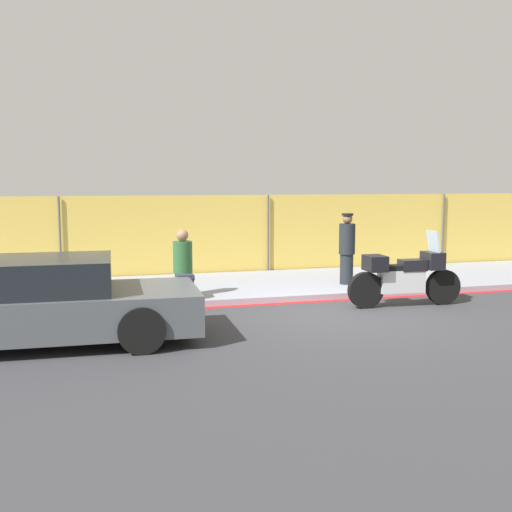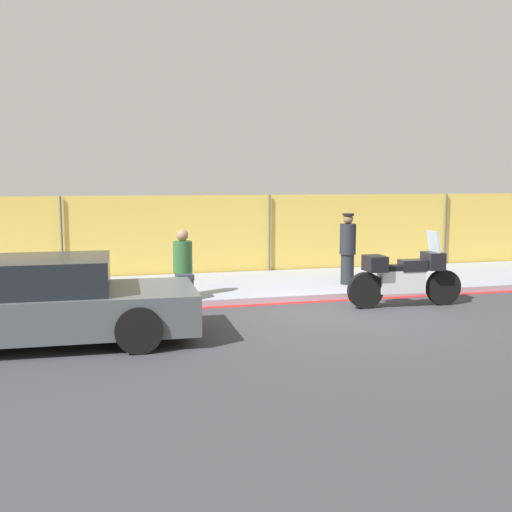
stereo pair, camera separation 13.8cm
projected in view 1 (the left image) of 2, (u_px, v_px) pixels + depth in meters
The scene contains 9 objects.
ground_plane at pixel (341, 314), 11.15m from camera, with size 120.00×120.00×0.00m, color #38383D.
sidewalk at pixel (289, 284), 14.05m from camera, with size 38.44×3.54×0.13m.
curb_paint_stripe at pixel (318, 301), 12.27m from camera, with size 38.44×0.18×0.01m.
storefront_fence at pixel (267, 235), 15.70m from camera, with size 36.51×0.17×2.10m.
motorcycle at pixel (404, 276), 11.75m from camera, with size 2.36×0.57×1.49m.
officer_standing at pixel (347, 248), 13.56m from camera, with size 0.36×0.36×1.61m.
person_seated_on_curb at pixel (183, 260), 12.01m from camera, with size 0.39×0.70×1.37m.
parked_car_right_down_street at pixel (34, 303), 8.99m from camera, with size 4.82×2.11×1.31m.
fire_hydrant at pixel (96, 280), 12.01m from camera, with size 0.25×0.31×0.72m.
Camera 1 is at (-4.43, -10.12, 2.45)m, focal length 42.00 mm.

